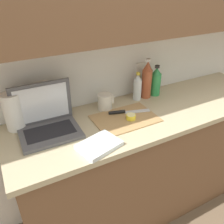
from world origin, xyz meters
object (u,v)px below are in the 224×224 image
Objects in this scene: bottle_oil_tall at (147,80)px; bottle_water_clear at (137,87)px; knife at (122,112)px; lemon_half_cut at (131,117)px; measuring_cup at (105,102)px; cutting_board at (125,118)px; paper_towel_roll at (14,112)px; laptop at (47,121)px; bottle_green_soda at (156,82)px.

bottle_oil_tall reaches higher than bottle_water_clear.
lemon_half_cut is (0.01, -0.09, 0.01)m from knife.
bottle_water_clear is at bearing 4.71° from measuring_cup.
bottle_water_clear is at bearing 42.40° from cutting_board.
paper_towel_roll is (-0.66, 0.25, 0.09)m from lemon_half_cut.
cutting_board is at bearing -137.60° from bottle_water_clear.
knife reaches higher than cutting_board.
measuring_cup is (-0.36, -0.02, -0.08)m from bottle_oil_tall.
bottle_water_clear is at bearing 8.64° from laptop.
cutting_board is at bearing -72.64° from measuring_cup.
laptop is 0.78m from bottle_oil_tall.
measuring_cup reaches higher than lemon_half_cut.
paper_towel_roll is at bearing 175.96° from measuring_cup.
bottle_green_soda reaches higher than measuring_cup.
laptop is 5.74× the size of lemon_half_cut.
measuring_cup is at bearing 10.32° from laptop.
laptop is at bearing 166.43° from cutting_board.
bottle_green_soda is at bearing 32.47° from lemon_half_cut.
lemon_half_cut is at bearing -66.09° from knife.
knife is 1.21× the size of paper_towel_roll.
bottle_oil_tall reaches higher than measuring_cup.
paper_towel_roll is (-0.58, 0.04, 0.06)m from measuring_cup.
lemon_half_cut reaches higher than knife.
bottle_oil_tall is (0.29, 0.14, 0.12)m from knife.
lemon_half_cut is 0.43m from bottle_green_soda.
bottle_oil_tall is 0.09m from bottle_water_clear.
paper_towel_roll is at bearing 178.90° from bottle_oil_tall.
measuring_cup is 0.58m from paper_towel_roll.
lemon_half_cut is (0.03, -0.03, 0.02)m from cutting_board.
measuring_cup is at bearing -4.04° from paper_towel_roll.
knife is at bearing -154.03° from bottle_oil_tall.
cutting_board is at bearing -12.18° from laptop.
bottle_green_soda is 0.45m from measuring_cup.
bottle_water_clear is 0.28m from measuring_cup.
cutting_board is at bearing 134.30° from lemon_half_cut.
laptop is at bearing 164.22° from lemon_half_cut.
bottle_green_soda is (0.86, 0.09, 0.04)m from laptop.
bottle_oil_tall is at bearing 180.00° from bottle_green_soda.
bottle_green_soda reaches higher than cutting_board.
cutting_board is 0.45m from bottle_green_soda.
cutting_board is 1.44× the size of knife.
bottle_oil_tall reaches higher than bottle_green_soda.
lemon_half_cut is 0.71m from paper_towel_roll.
paper_towel_roll is at bearing 159.47° from lemon_half_cut.
laptop reaches higher than knife.
bottle_oil_tall is (0.27, 0.23, 0.11)m from lemon_half_cut.
bottle_water_clear reaches higher than measuring_cup.
paper_towel_roll is at bearing 178.80° from bottle_water_clear.
laptop is at bearing -173.49° from bottle_oil_tall.
bottle_oil_tall is 0.37m from measuring_cup.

